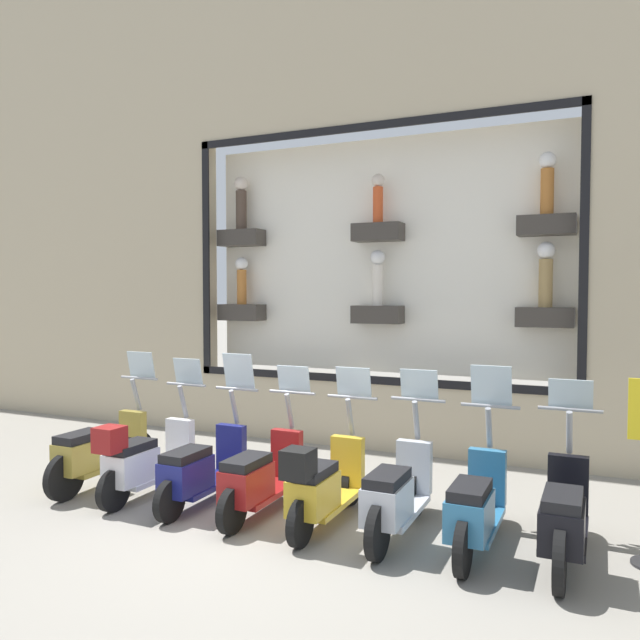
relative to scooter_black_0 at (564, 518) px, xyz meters
name	(u,v)px	position (x,y,z in m)	size (l,w,h in m)	color
ground_plane	(259,525)	(-0.25, 2.97, -0.44)	(120.00, 120.00, 0.00)	gray
building_facade	(376,149)	(3.36, 2.97, 4.21)	(1.17, 36.00, 9.11)	tan
scooter_black_0	(564,518)	(0.00, 0.00, 0.00)	(1.81, 0.61, 1.58)	black
scooter_teal_1	(475,507)	(0.00, 0.78, -0.01)	(1.80, 0.61, 1.68)	black
scooter_silver_2	(396,495)	(0.00, 1.55, -0.01)	(1.81, 0.60, 1.60)	black
scooter_yellow_3	(322,485)	(-0.07, 2.33, 0.02)	(1.79, 0.60, 1.58)	black
scooter_red_4	(260,478)	(-0.01, 3.10, -0.02)	(1.79, 0.61, 1.56)	black
scooter_navy_5	(201,469)	(0.00, 3.88, -0.02)	(1.79, 0.60, 1.68)	black
scooter_white_6	(143,459)	(-0.07, 4.65, 0.02)	(1.79, 0.60, 1.58)	black
scooter_olive_7	(98,452)	(0.00, 5.43, 0.00)	(1.81, 0.61, 1.64)	black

